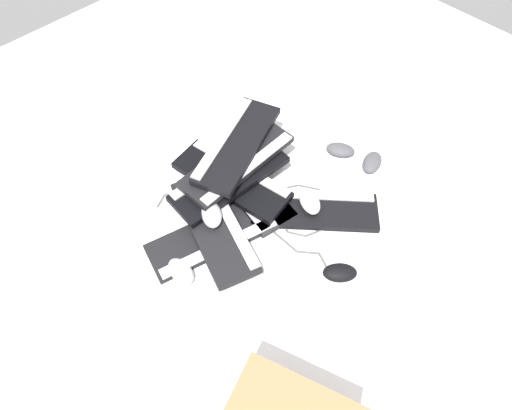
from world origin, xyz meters
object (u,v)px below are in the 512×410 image
mouse_5 (340,273)px  keyboard_6 (238,161)px  keyboard_2 (244,185)px  keyboard_7 (237,144)px  mouse_1 (372,162)px  keyboard_1 (315,210)px  mouse_4 (310,201)px  keyboard_3 (232,179)px  keyboard_5 (230,177)px  mouse_0 (181,271)px  keyboard_0 (213,237)px  mouse_2 (340,150)px  mouse_3 (211,214)px

mouse_5 → keyboard_6: bearing=129.3°
keyboard_2 → keyboard_6: (-0.01, -0.04, 0.09)m
keyboard_7 → mouse_1: (-0.37, 0.35, -0.11)m
keyboard_1 → mouse_4: bearing=-70.1°
keyboard_3 → mouse_1: 0.53m
keyboard_5 → mouse_0: (0.34, 0.14, -0.05)m
keyboard_3 → keyboard_7: 0.13m
mouse_5 → keyboard_3: bearing=133.6°
mouse_0 → mouse_4: mouse_4 is taller
keyboard_1 → keyboard_6: 0.32m
keyboard_7 → mouse_0: bearing=24.3°
keyboard_5 → mouse_0: size_ratio=4.08×
mouse_0 → mouse_5: size_ratio=1.00×
keyboard_0 → mouse_2: (-0.61, 0.06, 0.01)m
mouse_5 → mouse_3: bearing=155.1°
keyboard_5 → mouse_2: size_ratio=4.08×
keyboard_7 → mouse_1: keyboard_7 is taller
keyboard_5 → mouse_0: bearing=21.8°
mouse_0 → mouse_5: same height
keyboard_3 → keyboard_2: bearing=133.8°
keyboard_3 → mouse_4: bearing=114.9°
keyboard_1 → keyboard_5: 0.32m
keyboard_5 → mouse_4: keyboard_5 is taller
keyboard_0 → mouse_3: (-0.03, -0.04, 0.07)m
keyboard_7 → mouse_2: 0.42m
mouse_4 → keyboard_6: bearing=-135.3°
keyboard_7 → keyboard_0: bearing=31.6°
mouse_2 → mouse_3: (0.57, -0.09, 0.06)m
keyboard_0 → keyboard_3: keyboard_3 is taller
keyboard_0 → keyboard_3: size_ratio=1.01×
mouse_0 → mouse_1: same height
keyboard_5 → keyboard_7: keyboard_7 is taller
keyboard_3 → mouse_5: size_ratio=4.17×
mouse_0 → mouse_2: (-0.76, 0.03, 0.00)m
mouse_0 → mouse_3: 0.21m
keyboard_2 → mouse_4: 0.25m
keyboard_6 → mouse_4: bearing=107.2°
keyboard_5 → keyboard_7: bearing=-147.1°
keyboard_6 → mouse_4: (-0.08, 0.27, -0.05)m
keyboard_2 → mouse_5: bearing=86.3°
keyboard_2 → mouse_0: (0.39, 0.11, 0.01)m
keyboard_6 → mouse_2: 0.42m
mouse_1 → mouse_2: 0.13m
mouse_5 → keyboard_2: bearing=129.9°
keyboard_2 → mouse_1: mouse_1 is taller
mouse_1 → mouse_4: bearing=153.7°
keyboard_2 → mouse_0: size_ratio=4.18×
keyboard_3 → keyboard_7: (-0.08, -0.05, 0.09)m
mouse_3 → keyboard_0: bearing=-10.5°
keyboard_0 → keyboard_2: bearing=-159.5°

